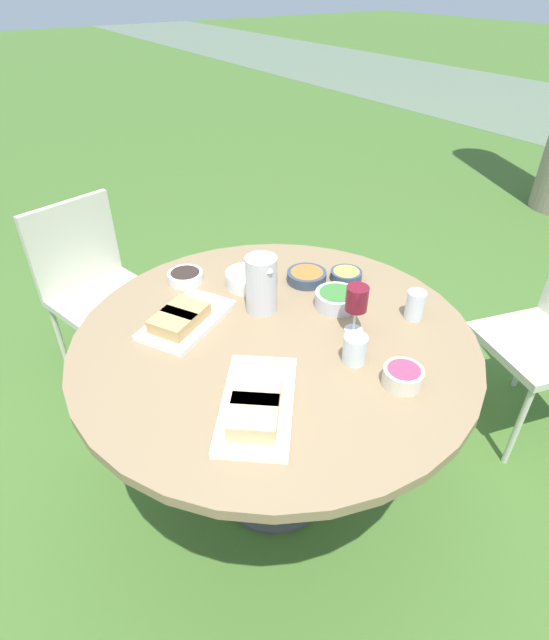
% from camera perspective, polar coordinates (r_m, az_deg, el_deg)
% --- Properties ---
extents(ground_plane, '(40.00, 40.00, 0.00)m').
position_cam_1_polar(ground_plane, '(2.19, 0.00, -18.20)').
color(ground_plane, '#446B2B').
extents(dining_table, '(1.31, 1.31, 0.78)m').
position_cam_1_polar(dining_table, '(1.69, 0.00, -4.48)').
color(dining_table, '#4C4C51').
rests_on(dining_table, ground_plane).
extents(chair_near_right, '(0.52, 0.53, 0.89)m').
position_cam_1_polar(chair_near_right, '(2.57, -20.01, 4.29)').
color(chair_near_right, beige).
rests_on(chair_near_right, ground_plane).
extents(water_pitcher, '(0.12, 0.11, 0.20)m').
position_cam_1_polar(water_pitcher, '(1.70, -1.50, 4.10)').
color(water_pitcher, silver).
rests_on(water_pitcher, dining_table).
extents(wine_glass, '(0.07, 0.07, 0.17)m').
position_cam_1_polar(wine_glass, '(1.60, 9.37, 2.25)').
color(wine_glass, silver).
rests_on(wine_glass, dining_table).
extents(platter_bread_main, '(0.42, 0.39, 0.07)m').
position_cam_1_polar(platter_bread_main, '(1.35, -2.09, -9.64)').
color(platter_bread_main, white).
rests_on(platter_bread_main, dining_table).
extents(platter_charcuterie, '(0.33, 0.38, 0.06)m').
position_cam_1_polar(platter_charcuterie, '(1.68, -10.38, 0.13)').
color(platter_charcuterie, white).
rests_on(platter_charcuterie, dining_table).
extents(bowl_fries, '(0.12, 0.12, 0.04)m').
position_cam_1_polar(bowl_fries, '(1.93, 8.19, 5.12)').
color(bowl_fries, '#334256').
rests_on(bowl_fries, dining_table).
extents(bowl_salad, '(0.15, 0.15, 0.06)m').
position_cam_1_polar(bowl_salad, '(1.76, 7.12, 2.46)').
color(bowl_salad, silver).
rests_on(bowl_salad, dining_table).
extents(bowl_olives, '(0.13, 0.13, 0.04)m').
position_cam_1_polar(bowl_olives, '(1.93, -10.14, 4.93)').
color(bowl_olives, white).
rests_on(bowl_olives, dining_table).
extents(bowl_dip_red, '(0.11, 0.11, 0.06)m').
position_cam_1_polar(bowl_dip_red, '(1.47, 14.47, -6.20)').
color(bowl_dip_red, beige).
rests_on(bowl_dip_red, dining_table).
extents(bowl_dip_cream, '(0.16, 0.16, 0.06)m').
position_cam_1_polar(bowl_dip_cream, '(1.87, -3.16, 4.82)').
color(bowl_dip_cream, white).
rests_on(bowl_dip_cream, dining_table).
extents(bowl_roasted_veg, '(0.15, 0.15, 0.04)m').
position_cam_1_polar(bowl_roasted_veg, '(1.90, 3.70, 5.04)').
color(bowl_roasted_veg, '#334256').
rests_on(bowl_roasted_veg, dining_table).
extents(cup_water_near, '(0.06, 0.06, 0.10)m').
position_cam_1_polar(cup_water_near, '(1.75, 15.77, 1.67)').
color(cup_water_near, silver).
rests_on(cup_water_near, dining_table).
extents(cup_water_far, '(0.07, 0.07, 0.09)m').
position_cam_1_polar(cup_water_far, '(1.52, 9.17, -3.31)').
color(cup_water_far, silver).
rests_on(cup_water_far, dining_table).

